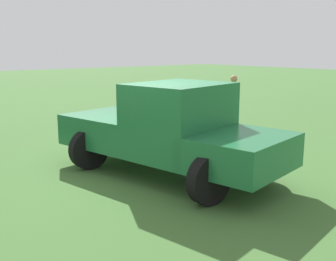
% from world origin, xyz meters
% --- Properties ---
extents(ground_plane, '(80.00, 80.00, 0.00)m').
position_xyz_m(ground_plane, '(0.00, 0.00, 0.00)').
color(ground_plane, '#3D662D').
extents(pickup_truck, '(2.88, 5.00, 1.84)m').
position_xyz_m(pickup_truck, '(-0.12, 0.34, 0.96)').
color(pickup_truck, black).
rests_on(pickup_truck, ground_plane).
extents(person_visitor, '(0.35, 0.35, 1.66)m').
position_xyz_m(person_visitor, '(-4.60, -2.18, 0.93)').
color(person_visitor, '#7A6B51').
rests_on(person_visitor, ground_plane).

